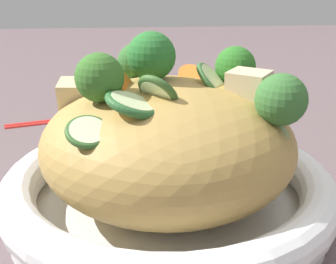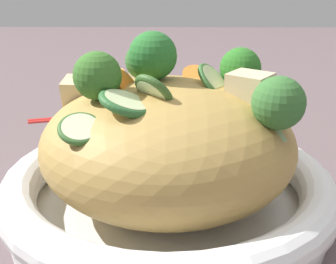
{
  "view_description": "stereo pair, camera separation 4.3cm",
  "coord_description": "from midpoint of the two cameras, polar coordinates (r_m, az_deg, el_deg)",
  "views": [
    {
      "loc": [
        0.4,
        -0.04,
        0.24
      ],
      "look_at": [
        0.0,
        0.0,
        0.09
      ],
      "focal_mm": 48.17,
      "sensor_mm": 36.0,
      "label": 1
    },
    {
      "loc": [
        0.41,
        0.01,
        0.24
      ],
      "look_at": [
        0.0,
        0.0,
        0.09
      ],
      "focal_mm": 48.17,
      "sensor_mm": 36.0,
      "label": 2
    }
  ],
  "objects": [
    {
      "name": "serving_bowl",
      "position": [
        0.46,
        2.72,
        -7.53
      ],
      "size": [
        0.33,
        0.33,
        0.06
      ],
      "color": "white",
      "rests_on": "ground_plane"
    },
    {
      "name": "carrot_coins",
      "position": [
        0.44,
        0.19,
        6.49
      ],
      "size": [
        0.09,
        0.11,
        0.03
      ],
      "color": "orange",
      "rests_on": "serving_bowl"
    },
    {
      "name": "broccoli_florets",
      "position": [
        0.42,
        4.91,
        7.3
      ],
      "size": [
        0.18,
        0.2,
        0.09
      ],
      "color": "#95B46F",
      "rests_on": "serving_bowl"
    },
    {
      "name": "noodle_heap",
      "position": [
        0.44,
        2.83,
        -1.56
      ],
      "size": [
        0.25,
        0.25,
        0.12
      ],
      "color": "#AE8A46",
      "rests_on": "serving_bowl"
    },
    {
      "name": "zucchini_slices",
      "position": [
        0.39,
        0.78,
        4.17
      ],
      "size": [
        0.12,
        0.16,
        0.05
      ],
      "color": "beige",
      "rests_on": "serving_bowl"
    },
    {
      "name": "chopsticks_pair",
      "position": [
        0.77,
        -7.73,
        2.14
      ],
      "size": [
        0.08,
        0.21,
        0.01
      ],
      "color": "red",
      "rests_on": "ground_plane"
    },
    {
      "name": "ground_plane",
      "position": [
        0.47,
        2.66,
        -10.56
      ],
      "size": [
        3.0,
        3.0,
        0.0
      ],
      "primitive_type": "plane",
      "color": "#5E4D50"
    },
    {
      "name": "chicken_chunks",
      "position": [
        0.44,
        4.02,
        5.51
      ],
      "size": [
        0.14,
        0.2,
        0.04
      ],
      "color": "#C7B092",
      "rests_on": "serving_bowl"
    }
  ]
}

